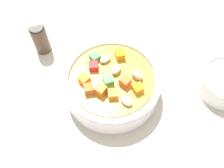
{
  "coord_description": "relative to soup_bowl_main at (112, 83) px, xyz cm",
  "views": [
    {
      "loc": [
        11.43,
        -18.89,
        38.02
      ],
      "look_at": [
        0.0,
        0.0,
        2.54
      ],
      "focal_mm": 37.49,
      "sensor_mm": 36.0,
      "label": 1
    }
  ],
  "objects": [
    {
      "name": "spoon",
      "position": [
        3.37,
        15.36,
        -2.37
      ],
      "size": [
        21.5,
        10.78,
        0.83
      ],
      "rotation": [
        0.0,
        0.0,
        3.56
      ],
      "color": "silver",
      "rests_on": "ground_plane"
    },
    {
      "name": "pepper_shaker",
      "position": [
        -17.58,
        1.35,
        1.24
      ],
      "size": [
        3.1,
        3.1,
        8.12
      ],
      "color": "#4C3828",
      "rests_on": "ground_plane"
    },
    {
      "name": "soup_bowl_main",
      "position": [
        0.0,
        0.0,
        0.0
      ],
      "size": [
        17.19,
        17.19,
        6.3
      ],
      "color": "white",
      "rests_on": "ground_plane"
    },
    {
      "name": "ground_plane",
      "position": [
        -0.0,
        0.01,
        -3.78
      ],
      "size": [
        140.0,
        140.0,
        2.0
      ],
      "primitive_type": "cube",
      "color": "#BAB2A0"
    }
  ]
}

